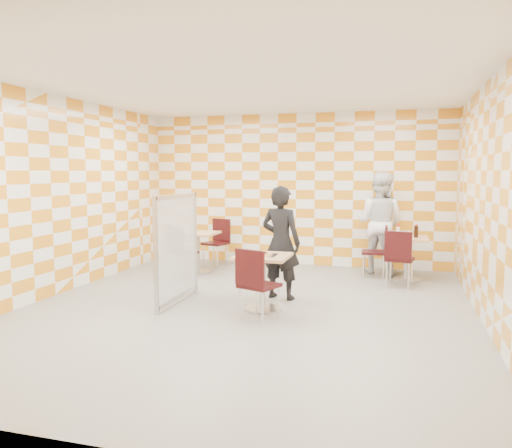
{
  "coord_description": "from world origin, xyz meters",
  "views": [
    {
      "loc": [
        1.93,
        -6.3,
        1.86
      ],
      "look_at": [
        0.1,
        0.2,
        1.15
      ],
      "focal_mm": 35.0,
      "sensor_mm": 36.0,
      "label": 1
    }
  ],
  "objects_px": {
    "chair_empty_far": "(218,238)",
    "sport_bottle": "(398,231)",
    "second_table": "(406,251)",
    "man_dark": "(281,243)",
    "chair_empty_near": "(178,248)",
    "chair_second_front": "(399,254)",
    "soda_bottle": "(416,231)",
    "partition": "(177,248)",
    "man_white": "(380,223)",
    "chair_main_front": "(255,279)",
    "chair_second_side": "(380,247)",
    "main_table": "(263,273)",
    "empty_table": "(198,245)"
  },
  "relations": [
    {
      "from": "second_table",
      "to": "man_white",
      "type": "relative_size",
      "value": 0.4
    },
    {
      "from": "main_table",
      "to": "chair_empty_far",
      "type": "bearing_deg",
      "value": 120.28
    },
    {
      "from": "second_table",
      "to": "man_white",
      "type": "bearing_deg",
      "value": 130.91
    },
    {
      "from": "empty_table",
      "to": "chair_second_side",
      "type": "height_order",
      "value": "chair_second_side"
    },
    {
      "from": "partition",
      "to": "man_dark",
      "type": "distance_m",
      "value": 1.5
    },
    {
      "from": "man_dark",
      "to": "partition",
      "type": "bearing_deg",
      "value": 38.27
    },
    {
      "from": "chair_second_front",
      "to": "partition",
      "type": "bearing_deg",
      "value": -149.66
    },
    {
      "from": "chair_main_front",
      "to": "chair_empty_near",
      "type": "xyz_separation_m",
      "value": [
        -1.96,
        2.07,
        0.0
      ]
    },
    {
      "from": "chair_main_front",
      "to": "chair_empty_far",
      "type": "distance_m",
      "value": 3.87
    },
    {
      "from": "chair_second_side",
      "to": "man_white",
      "type": "bearing_deg",
      "value": 92.48
    },
    {
      "from": "chair_empty_near",
      "to": "chair_empty_far",
      "type": "height_order",
      "value": "same"
    },
    {
      "from": "partition",
      "to": "soda_bottle",
      "type": "relative_size",
      "value": 6.74
    },
    {
      "from": "chair_main_front",
      "to": "chair_second_side",
      "type": "bearing_deg",
      "value": 65.99
    },
    {
      "from": "main_table",
      "to": "partition",
      "type": "distance_m",
      "value": 1.3
    },
    {
      "from": "main_table",
      "to": "sport_bottle",
      "type": "bearing_deg",
      "value": 55.77
    },
    {
      "from": "chair_second_side",
      "to": "chair_empty_far",
      "type": "xyz_separation_m",
      "value": [
        -3.12,
        0.34,
        0.0
      ]
    },
    {
      "from": "sport_bottle",
      "to": "chair_empty_near",
      "type": "bearing_deg",
      "value": -163.58
    },
    {
      "from": "empty_table",
      "to": "chair_empty_near",
      "type": "distance_m",
      "value": 0.62
    },
    {
      "from": "empty_table",
      "to": "soda_bottle",
      "type": "height_order",
      "value": "soda_bottle"
    },
    {
      "from": "man_dark",
      "to": "man_white",
      "type": "bearing_deg",
      "value": -106.15
    },
    {
      "from": "second_table",
      "to": "chair_empty_near",
      "type": "xyz_separation_m",
      "value": [
        -3.8,
        -0.96,
        0.04
      ]
    },
    {
      "from": "second_table",
      "to": "chair_empty_far",
      "type": "bearing_deg",
      "value": 173.15
    },
    {
      "from": "chair_main_front",
      "to": "sport_bottle",
      "type": "xyz_separation_m",
      "value": [
        1.69,
        3.14,
        0.29
      ]
    },
    {
      "from": "empty_table",
      "to": "soda_bottle",
      "type": "bearing_deg",
      "value": 5.07
    },
    {
      "from": "chair_second_front",
      "to": "man_dark",
      "type": "xyz_separation_m",
      "value": [
        -1.67,
        -1.15,
        0.28
      ]
    },
    {
      "from": "second_table",
      "to": "chair_second_front",
      "type": "relative_size",
      "value": 0.81
    },
    {
      "from": "second_table",
      "to": "chair_second_front",
      "type": "bearing_deg",
      "value": -101.3
    },
    {
      "from": "empty_table",
      "to": "chair_second_front",
      "type": "bearing_deg",
      "value": -4.43
    },
    {
      "from": "main_table",
      "to": "empty_table",
      "type": "height_order",
      "value": "same"
    },
    {
      "from": "second_table",
      "to": "man_dark",
      "type": "xyz_separation_m",
      "value": [
        -1.8,
        -1.78,
        0.32
      ]
    },
    {
      "from": "chair_second_front",
      "to": "soda_bottle",
      "type": "relative_size",
      "value": 4.02
    },
    {
      "from": "chair_second_side",
      "to": "soda_bottle",
      "type": "bearing_deg",
      "value": -9.04
    },
    {
      "from": "chair_empty_far",
      "to": "man_dark",
      "type": "relative_size",
      "value": 0.56
    },
    {
      "from": "chair_empty_far",
      "to": "sport_bottle",
      "type": "distance_m",
      "value": 3.45
    },
    {
      "from": "sport_bottle",
      "to": "soda_bottle",
      "type": "relative_size",
      "value": 0.87
    },
    {
      "from": "man_dark",
      "to": "second_table",
      "type": "bearing_deg",
      "value": -121.63
    },
    {
      "from": "chair_empty_near",
      "to": "man_white",
      "type": "xyz_separation_m",
      "value": [
        3.33,
        1.5,
        0.39
      ]
    },
    {
      "from": "chair_empty_far",
      "to": "chair_second_side",
      "type": "bearing_deg",
      "value": -6.27
    },
    {
      "from": "man_white",
      "to": "chair_second_side",
      "type": "bearing_deg",
      "value": 112.42
    },
    {
      "from": "chair_main_front",
      "to": "chair_second_front",
      "type": "relative_size",
      "value": 1.0
    },
    {
      "from": "chair_second_side",
      "to": "man_white",
      "type": "xyz_separation_m",
      "value": [
        -0.02,
        0.45,
        0.39
      ]
    },
    {
      "from": "man_white",
      "to": "man_dark",
      "type": "bearing_deg",
      "value": 80.12
    },
    {
      "from": "chair_empty_near",
      "to": "man_dark",
      "type": "xyz_separation_m",
      "value": [
        2.0,
        -0.82,
        0.28
      ]
    },
    {
      "from": "main_table",
      "to": "partition",
      "type": "xyz_separation_m",
      "value": [
        -1.27,
        0.05,
        0.28
      ]
    },
    {
      "from": "man_dark",
      "to": "man_white",
      "type": "height_order",
      "value": "man_white"
    },
    {
      "from": "main_table",
      "to": "man_white",
      "type": "bearing_deg",
      "value": 64.52
    },
    {
      "from": "chair_empty_far",
      "to": "man_dark",
      "type": "bearing_deg",
      "value": -51.17
    },
    {
      "from": "man_dark",
      "to": "sport_bottle",
      "type": "xyz_separation_m",
      "value": [
        1.65,
        1.89,
        0.01
      ]
    },
    {
      "from": "chair_main_front",
      "to": "chair_second_side",
      "type": "height_order",
      "value": "same"
    },
    {
      "from": "second_table",
      "to": "man_dark",
      "type": "bearing_deg",
      "value": -135.29
    }
  ]
}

